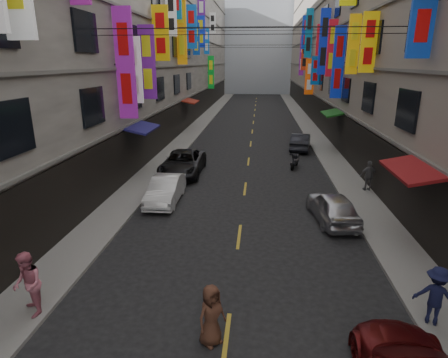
% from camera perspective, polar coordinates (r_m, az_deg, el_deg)
% --- Properties ---
extents(sidewalk_left, '(2.00, 90.00, 0.12)m').
position_cam_1_polar(sidewalk_left, '(38.92, -4.61, 7.46)').
color(sidewalk_left, slate).
rests_on(sidewalk_left, ground).
extents(sidewalk_right, '(2.00, 90.00, 0.12)m').
position_cam_1_polar(sidewalk_right, '(38.71, 13.31, 7.00)').
color(sidewalk_right, slate).
rests_on(sidewalk_right, ground).
extents(building_row_left, '(10.14, 90.00, 19.00)m').
position_cam_1_polar(building_row_left, '(39.92, -14.06, 20.86)').
color(building_row_left, '#9B968D').
rests_on(building_row_left, ground).
extents(building_row_right, '(10.14, 90.00, 19.00)m').
position_cam_1_polar(building_row_right, '(39.51, 23.51, 20.04)').
color(building_row_right, gray).
rests_on(building_row_right, ground).
extents(haze_block, '(18.00, 8.00, 22.00)m').
position_cam_1_polar(haze_block, '(87.86, 5.27, 20.13)').
color(haze_block, '#AEB6C2').
rests_on(haze_block, ground).
extents(shop_signage, '(14.00, 55.00, 12.31)m').
position_cam_1_polar(shop_signage, '(30.15, 4.34, 21.91)').
color(shop_signage, '#1127CA').
rests_on(shop_signage, ground).
extents(street_awnings, '(13.99, 35.20, 0.41)m').
position_cam_1_polar(street_awnings, '(22.16, 0.29, 7.66)').
color(street_awnings, '#124412').
rests_on(street_awnings, ground).
extents(overhead_cables, '(14.00, 38.04, 1.24)m').
position_cam_1_polar(overhead_cables, '(25.85, 4.17, 21.91)').
color(overhead_cables, black).
rests_on(overhead_cables, ground).
extents(lane_markings, '(0.12, 80.20, 0.01)m').
position_cam_1_polar(lane_markings, '(35.41, 4.22, 6.39)').
color(lane_markings, gold).
rests_on(lane_markings, ground).
extents(scooter_far_right, '(0.74, 1.76, 1.14)m').
position_cam_1_polar(scooter_far_right, '(25.28, 10.72, 2.65)').
color(scooter_far_right, black).
rests_on(scooter_far_right, ground).
extents(car_left_mid, '(1.43, 3.96, 1.30)m').
position_cam_1_polar(car_left_mid, '(18.92, -8.90, -1.63)').
color(car_left_mid, silver).
rests_on(car_left_mid, ground).
extents(car_left_far, '(2.43, 5.20, 1.44)m').
position_cam_1_polar(car_left_far, '(23.52, -6.28, 2.44)').
color(car_left_far, black).
rests_on(car_left_far, ground).
extents(car_right_mid, '(2.07, 4.08, 1.33)m').
position_cam_1_polar(car_right_mid, '(17.16, 16.21, -4.10)').
color(car_right_mid, silver).
rests_on(car_right_mid, ground).
extents(car_right_far, '(2.05, 4.26, 1.34)m').
position_cam_1_polar(car_right_far, '(30.59, 11.57, 5.59)').
color(car_right_far, '#222229').
rests_on(car_right_far, ground).
extents(pedestrian_lfar, '(1.05, 1.08, 1.84)m').
position_cam_1_polar(pedestrian_lfar, '(11.70, -27.75, -14.05)').
color(pedestrian_lfar, '#D16F83').
rests_on(pedestrian_lfar, sidewalk_left).
extents(pedestrian_rnear, '(1.18, 0.94, 1.63)m').
position_cam_1_polar(pedestrian_rnear, '(11.61, 29.57, -15.21)').
color(pedestrian_rnear, '#131535').
rests_on(pedestrian_rnear, sidewalk_right).
extents(pedestrian_rfar, '(1.03, 0.67, 1.64)m').
position_cam_1_polar(pedestrian_rfar, '(21.43, 21.20, 0.47)').
color(pedestrian_rfar, '#5F5F61').
rests_on(pedestrian_rfar, sidewalk_right).
extents(pedestrian_crossing, '(0.94, 0.95, 1.62)m').
position_cam_1_polar(pedestrian_crossing, '(9.78, -1.94, -20.02)').
color(pedestrian_crossing, '#502D20').
rests_on(pedestrian_crossing, ground).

